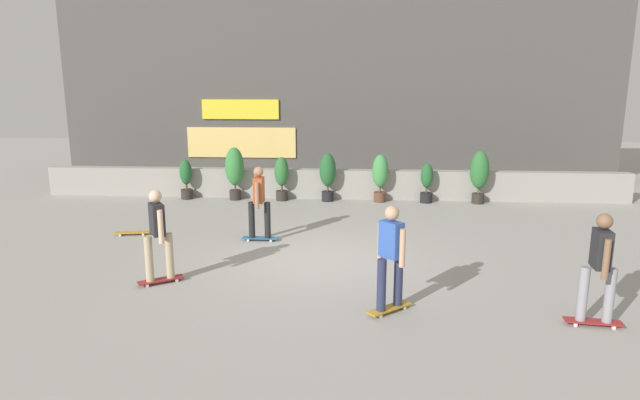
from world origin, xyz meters
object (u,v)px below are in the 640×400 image
skater_by_wall_left (259,200)px  skateboard_near_camera (132,232)px  skater_by_wall_right (600,265)px  potted_plant_2 (282,176)px  potted_plant_6 (479,173)px  skater_far_left (391,254)px  potted_plant_3 (328,174)px  potted_plant_0 (186,178)px  potted_plant_4 (380,175)px  potted_plant_5 (427,182)px  skater_foreground (158,232)px  potted_plant_1 (235,169)px

skater_by_wall_left → skateboard_near_camera: (-3.09, 0.24, -0.88)m
skater_by_wall_right → skateboard_near_camera: skater_by_wall_right is taller
potted_plant_2 → potted_plant_6: 5.90m
skater_far_left → skater_by_wall_left: 4.61m
potted_plant_6 → potted_plant_3: bearing=180.0°
potted_plant_3 → potted_plant_0: bearing=-180.0°
potted_plant_4 → skater_by_wall_left: (-2.86, -4.36, 0.11)m
skater_by_wall_left → skater_far_left: bearing=-53.8°
potted_plant_0 → skater_far_left: skater_far_left is taller
potted_plant_6 → skater_by_wall_right: 8.35m
potted_plant_4 → potted_plant_5: (1.39, 0.00, -0.20)m
skater_foreground → potted_plant_2: bearing=80.8°
potted_plant_1 → skater_by_wall_right: bearing=-49.1°
potted_plant_1 → potted_plant_5: size_ratio=1.35×
potted_plant_0 → potted_plant_5: 7.34m
potted_plant_0 → potted_plant_3: 4.38m
potted_plant_1 → potted_plant_2: size_ratio=1.21×
potted_plant_2 → potted_plant_0: bearing=-180.0°
potted_plant_2 → skater_far_left: bearing=-70.6°
skater_far_left → skateboard_near_camera: skater_far_left is taller
potted_plant_1 → potted_plant_2: 1.46m
potted_plant_3 → skateboard_near_camera: 6.06m
potted_plant_3 → potted_plant_4: potted_plant_3 is taller
potted_plant_3 → skateboard_near_camera: potted_plant_3 is taller
potted_plant_2 → potted_plant_3: size_ratio=0.91×
potted_plant_4 → skateboard_near_camera: 7.28m
potted_plant_4 → skater_by_wall_right: skater_by_wall_right is taller
potted_plant_2 → potted_plant_3: potted_plant_3 is taller
potted_plant_3 → skateboard_near_camera: size_ratio=1.77×
potted_plant_2 → potted_plant_5: (4.37, -0.00, -0.12)m
potted_plant_3 → skater_by_wall_left: 4.55m
potted_plant_2 → skater_foreground: (-1.16, -7.13, 0.19)m
skateboard_near_camera → skater_foreground: bearing=-59.0°
potted_plant_6 → skater_by_wall_right: skater_by_wall_right is taller
potted_plant_4 → skateboard_near_camera: bearing=-145.3°
skater_far_left → skater_foreground: 4.11m
potted_plant_2 → skateboard_near_camera: bearing=-125.8°
skater_far_left → potted_plant_4: bearing=89.0°
potted_plant_1 → potted_plant_2: bearing=0.0°
potted_plant_0 → potted_plant_1: potted_plant_1 is taller
potted_plant_3 → skater_far_left: (1.44, -8.08, 0.10)m
potted_plant_0 → skater_foreground: skater_foreground is taller
potted_plant_5 → skater_by_wall_right: skater_by_wall_right is taller
potted_plant_6 → skater_far_left: size_ratio=0.93×
potted_plant_5 → skater_by_wall_left: size_ratio=0.70×
potted_plant_4 → skater_by_wall_left: skater_by_wall_left is taller
potted_plant_1 → skater_foreground: (0.29, -7.13, -0.01)m
potted_plant_0 → potted_plant_3: (4.37, 0.00, 0.18)m
potted_plant_1 → potted_plant_3: size_ratio=1.11×
potted_plant_4 → potted_plant_6: bearing=0.0°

